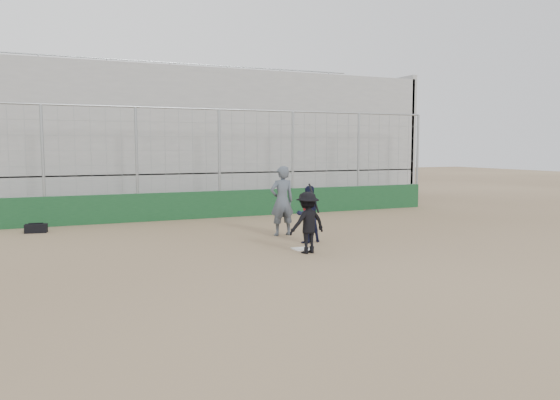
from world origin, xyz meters
name	(u,v)px	position (x,y,z in m)	size (l,w,h in m)	color
ground	(302,249)	(0.00, 0.00, 0.00)	(90.00, 90.00, 0.00)	brown
home_plate	(302,249)	(0.00, 0.00, 0.01)	(0.44, 0.44, 0.02)	white
backstop	(220,192)	(0.00, 7.00, 0.96)	(18.10, 0.25, 4.04)	#123A1D
bleachers	(186,140)	(0.00, 11.95, 2.92)	(20.25, 6.70, 6.98)	gray
batter_at_plate	(307,223)	(-0.09, -0.49, 0.76)	(1.07, 0.80, 1.70)	black
catcher_crouched	(308,224)	(0.58, 0.81, 0.53)	(0.86, 0.72, 1.07)	black
umpire	(282,204)	(0.43, 2.24, 0.93)	(0.75, 0.49, 1.86)	#47505A
equipment_bag	(36,228)	(-6.28, 5.70, 0.14)	(0.67, 0.37, 0.31)	black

